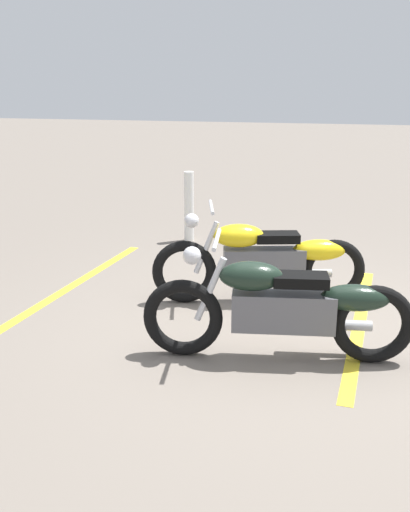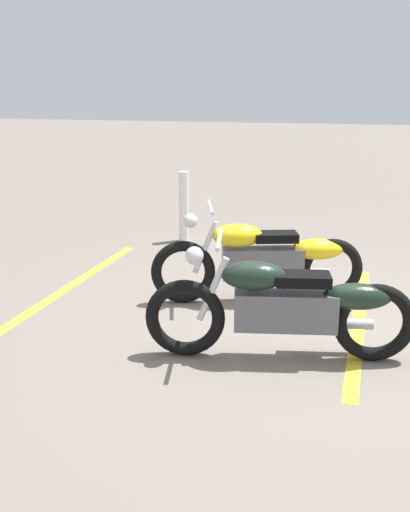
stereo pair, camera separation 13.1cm
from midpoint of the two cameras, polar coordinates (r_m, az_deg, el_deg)
ground_plane at (r=5.58m, az=8.36°, el=-7.06°), size 60.00×60.00×0.00m
motorcycle_bright_foreground at (r=6.08m, az=5.13°, el=-0.29°), size 2.16×0.86×1.04m
motorcycle_dark_foreground at (r=4.83m, az=7.22°, el=-4.88°), size 2.21×0.72×1.04m
bollard_post at (r=8.46m, az=-2.53°, el=4.85°), size 0.14×0.14×1.01m
parking_stripe_near at (r=5.86m, az=14.18°, el=-6.19°), size 0.25×3.20×0.01m
parking_stripe_mid at (r=6.89m, az=-13.25°, el=-2.67°), size 0.25×3.20×0.01m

